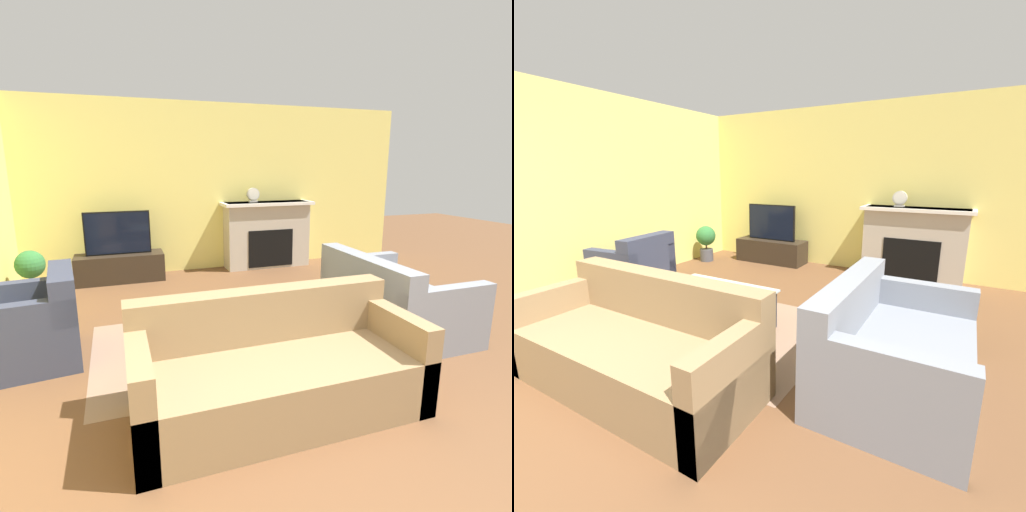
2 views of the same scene
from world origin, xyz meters
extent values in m
plane|color=brown|center=(0.00, 0.00, 0.00)|extent=(20.00, 20.00, 0.00)
cube|color=#EADB72|center=(0.00, 5.07, 1.35)|extent=(7.86, 0.06, 2.70)
cube|color=#896B56|center=(-0.16, 2.06, 0.00)|extent=(2.40, 1.77, 0.00)
cube|color=#B2A899|center=(1.38, 4.85, 0.56)|extent=(1.44, 0.40, 1.12)
cube|color=black|center=(1.38, 4.64, 0.35)|extent=(0.79, 0.01, 0.62)
cube|color=white|center=(1.38, 4.82, 1.09)|extent=(1.56, 0.46, 0.05)
cube|color=#2D2319|center=(-1.03, 4.73, 0.21)|extent=(1.28, 0.47, 0.42)
cube|color=black|center=(-1.03, 4.73, 0.74)|extent=(0.94, 0.05, 0.64)
cube|color=black|center=(-1.03, 4.70, 0.74)|extent=(0.90, 0.01, 0.60)
cube|color=#8C704C|center=(-0.04, 0.87, 0.21)|extent=(2.02, 0.86, 0.42)
cube|color=#8C704C|center=(-0.04, 1.20, 0.62)|extent=(2.02, 0.20, 0.40)
cube|color=#8C704C|center=(-0.98, 0.87, 0.33)|extent=(0.14, 0.86, 0.66)
cube|color=#8C704C|center=(0.90, 0.87, 0.33)|extent=(0.14, 0.86, 0.66)
cube|color=gray|center=(1.72, 1.86, 0.21)|extent=(1.00, 1.52, 0.42)
cube|color=gray|center=(1.32, 1.86, 0.62)|extent=(0.20, 1.52, 0.40)
cube|color=gray|center=(1.72, 1.17, 0.33)|extent=(1.00, 0.14, 0.66)
cube|color=gray|center=(1.72, 2.55, 0.33)|extent=(1.00, 0.14, 0.66)
cube|color=#33384C|center=(-1.84, 2.31, 0.21)|extent=(0.87, 0.93, 0.42)
cube|color=#33384C|center=(-1.55, 2.34, 0.62)|extent=(0.30, 0.87, 0.40)
cube|color=#33384C|center=(-1.88, 2.66, 0.33)|extent=(0.79, 0.23, 0.66)
cube|color=#33384C|center=(-1.80, 1.96, 0.33)|extent=(0.79, 0.23, 0.66)
cylinder|color=#333338|center=(-0.72, 1.82, 0.20)|extent=(0.04, 0.04, 0.40)
cylinder|color=#333338|center=(0.40, 1.82, 0.20)|extent=(0.04, 0.04, 0.40)
cylinder|color=#333338|center=(-0.72, 2.32, 0.20)|extent=(0.04, 0.04, 0.40)
cylinder|color=#333338|center=(0.40, 2.32, 0.20)|extent=(0.04, 0.04, 0.40)
cube|color=silver|center=(-0.16, 2.07, 0.41)|extent=(1.20, 0.57, 0.02)
cylinder|color=#47474C|center=(-2.13, 4.18, 0.11)|extent=(0.25, 0.25, 0.23)
cylinder|color=#4C3823|center=(-2.13, 4.18, 0.28)|extent=(0.03, 0.03, 0.11)
sphere|color=#2D6B33|center=(-2.13, 4.18, 0.48)|extent=(0.36, 0.36, 0.36)
cube|color=beige|center=(1.14, 4.85, 1.13)|extent=(0.15, 0.07, 0.03)
cylinder|color=beige|center=(1.14, 4.85, 1.25)|extent=(0.21, 0.07, 0.21)
cylinder|color=white|center=(1.14, 4.81, 1.25)|extent=(0.17, 0.00, 0.17)
camera|label=1|loc=(-1.05, -1.47, 1.73)|focal=28.00mm
camera|label=2|loc=(2.05, -0.65, 1.61)|focal=24.00mm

